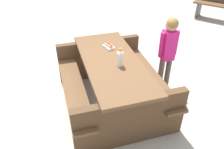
% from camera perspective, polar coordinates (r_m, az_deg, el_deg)
% --- Properties ---
extents(ground_plane, '(30.00, 30.00, 0.00)m').
position_cam_1_polar(ground_plane, '(3.57, 0.00, -6.97)').
color(ground_plane, '#ADA599').
rests_on(ground_plane, ground).
extents(picnic_table, '(1.85, 1.47, 0.75)m').
position_cam_1_polar(picnic_table, '(3.29, 0.00, -1.15)').
color(picnic_table, brown).
rests_on(picnic_table, ground).
extents(soda_bottle, '(0.08, 0.08, 0.25)m').
position_cam_1_polar(soda_bottle, '(2.96, 2.07, 4.21)').
color(soda_bottle, silver).
rests_on(soda_bottle, picnic_table).
extents(hotdog_tray, '(0.20, 0.15, 0.08)m').
position_cam_1_polar(hotdog_tray, '(3.44, -0.83, 7.13)').
color(hotdog_tray, white).
rests_on(hotdog_tray, picnic_table).
extents(child_in_coat, '(0.19, 0.30, 1.22)m').
position_cam_1_polar(child_in_coat, '(3.55, 13.99, 7.03)').
color(child_in_coat, brown).
rests_on(child_in_coat, ground).
extents(park_bench_near, '(1.44, 1.22, 0.85)m').
position_cam_1_polar(park_bench_near, '(7.13, 26.15, 15.59)').
color(park_bench_near, brown).
rests_on(park_bench_near, ground).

